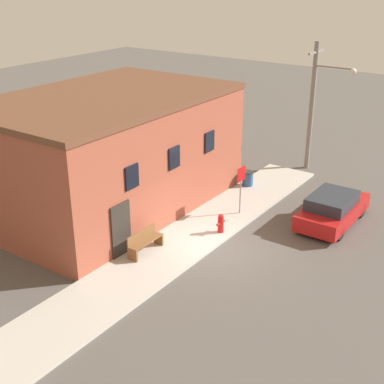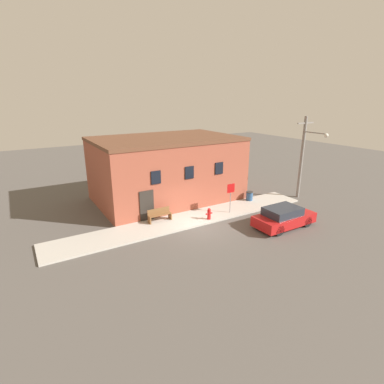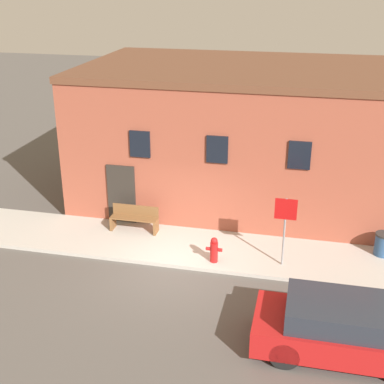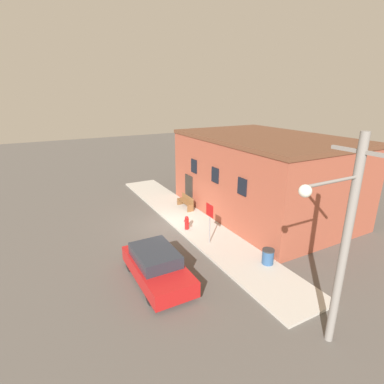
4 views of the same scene
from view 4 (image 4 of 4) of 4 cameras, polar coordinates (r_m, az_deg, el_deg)
The scene contains 9 objects.
ground_plane at distance 18.27m, azimuth -3.94°, elevation -6.37°, with size 80.00×80.00×0.00m, color #56514C.
sidewalk at distance 18.76m, azimuth -0.34°, elevation -5.44°, with size 19.07×2.59×0.12m.
brick_building at distance 20.04m, azimuth 13.31°, elevation 3.20°, with size 11.23×7.43×5.11m.
fire_hydrant at distance 17.34m, azimuth -1.01°, elevation -5.85°, with size 0.50×0.24×0.81m.
stop_sign at distance 15.40m, azimuth 3.39°, elevation -4.65°, with size 0.64×0.06×2.16m.
bench at distance 20.45m, azimuth -1.19°, elevation -1.88°, with size 1.61×0.44×0.87m.
trash_bin at distance 14.51m, azimuth 14.26°, elevation -11.81°, with size 0.56×0.56×0.72m.
utility_pole at distance 9.66m, azimuth 26.78°, elevation -8.06°, with size 1.80×2.26×6.71m.
parked_car at distance 13.15m, azimuth -6.73°, elevation -13.80°, with size 4.15×1.84×1.36m.
Camera 4 is at (15.15, -6.77, 7.64)m, focal length 28.00 mm.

